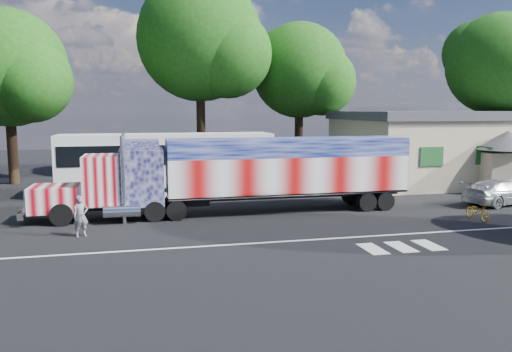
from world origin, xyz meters
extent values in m
plane|color=black|center=(0.00, 0.00, 0.00)|extent=(100.00, 100.00, 0.00)
cube|color=silver|center=(0.00, -3.00, 0.01)|extent=(30.00, 0.15, 0.01)
cube|color=silver|center=(2.80, -4.80, 0.01)|extent=(0.70, 1.60, 0.01)
cube|color=silver|center=(4.00, -4.80, 0.01)|extent=(0.70, 1.60, 0.01)
cube|color=silver|center=(5.20, -4.80, 0.01)|extent=(0.70, 1.60, 0.01)
cube|color=black|center=(-6.70, 3.00, 0.66)|extent=(8.42, 0.94, 0.28)
cube|color=#D0777E|center=(-9.70, 3.00, 1.12)|extent=(2.43, 2.06, 1.22)
cube|color=silver|center=(-10.96, 3.00, 1.12)|extent=(0.11, 1.78, 1.09)
cube|color=silver|center=(-11.15, 3.00, 0.51)|extent=(0.28, 2.34, 0.34)
cube|color=#D0777E|center=(-7.64, 3.00, 1.97)|extent=(1.68, 2.34, 2.34)
cube|color=black|center=(-8.43, 3.00, 2.39)|extent=(0.06, 1.97, 0.84)
cube|color=#4D4D7B|center=(-5.77, 3.00, 2.06)|extent=(2.06, 2.34, 2.71)
cube|color=#4D4D7B|center=(-5.77, 3.00, 3.60)|extent=(1.68, 2.25, 0.47)
cylinder|color=silver|center=(-6.61, 4.23, 2.06)|extent=(0.19, 0.19, 4.12)
cylinder|color=silver|center=(-6.61, 1.76, 2.06)|extent=(0.19, 0.19, 4.12)
cylinder|color=silver|center=(-6.70, 4.21, 0.61)|extent=(1.68, 0.62, 0.62)
cylinder|color=silver|center=(-6.70, 1.78, 0.61)|extent=(1.68, 0.62, 0.62)
cylinder|color=black|center=(-9.42, 1.97, 0.51)|extent=(1.03, 0.33, 1.03)
cylinder|color=black|center=(-9.42, 4.02, 0.51)|extent=(1.03, 0.33, 1.03)
cylinder|color=black|center=(-5.20, 2.01, 0.49)|extent=(0.97, 0.51, 0.97)
cylinder|color=black|center=(-5.20, 3.98, 0.49)|extent=(0.97, 0.51, 0.97)
cylinder|color=black|center=(-4.18, 2.01, 0.49)|extent=(0.97, 0.51, 0.97)
cylinder|color=black|center=(-4.18, 3.98, 0.49)|extent=(0.97, 0.51, 0.97)
cube|color=black|center=(1.72, 3.00, 0.89)|extent=(12.17, 1.03, 0.28)
cube|color=#E28383|center=(1.72, 3.00, 1.97)|extent=(12.54, 2.43, 1.87)
cube|color=#435098|center=(1.72, 3.00, 3.37)|extent=(12.54, 2.43, 0.94)
cube|color=silver|center=(1.72, 3.00, 1.03)|extent=(12.54, 2.43, 0.11)
cube|color=silver|center=(8.01, 3.00, 2.43)|extent=(0.04, 2.34, 2.71)
cylinder|color=black|center=(5.75, 2.01, 0.49)|extent=(0.97, 0.51, 0.97)
cylinder|color=black|center=(5.75, 3.98, 0.49)|extent=(0.97, 0.51, 0.97)
cylinder|color=black|center=(6.78, 2.01, 0.49)|extent=(0.97, 0.51, 0.97)
cylinder|color=black|center=(6.78, 3.98, 0.49)|extent=(0.97, 0.51, 0.97)
cube|color=white|center=(-4.18, 9.65, 1.91)|extent=(13.10, 2.84, 3.82)
cube|color=black|center=(-4.18, 9.65, 2.62)|extent=(12.66, 2.90, 1.20)
cube|color=black|center=(-4.18, 9.65, 0.49)|extent=(13.10, 2.84, 0.27)
cube|color=black|center=(-10.73, 9.65, 2.07)|extent=(0.07, 2.51, 1.53)
cylinder|color=black|center=(-9.09, 8.28, 0.55)|extent=(1.09, 0.33, 1.09)
cylinder|color=black|center=(-9.09, 11.01, 0.55)|extent=(1.09, 0.33, 1.09)
cylinder|color=black|center=(-0.90, 8.28, 0.55)|extent=(1.09, 0.33, 1.09)
cylinder|color=black|center=(-0.90, 11.01, 0.55)|extent=(1.09, 0.33, 1.09)
cylinder|color=black|center=(0.08, 8.28, 0.55)|extent=(1.09, 0.33, 1.09)
cylinder|color=black|center=(0.08, 11.01, 0.55)|extent=(1.09, 0.33, 1.09)
cube|color=beige|center=(20.00, 11.00, 2.30)|extent=(22.00, 10.00, 4.60)
cube|color=#46464B|center=(20.00, 11.00, 4.90)|extent=(22.40, 10.40, 0.60)
cube|color=#1E5926|center=(12.00, 5.96, 2.40)|extent=(1.60, 0.08, 1.20)
cube|color=#1E5926|center=(16.00, 5.96, 2.40)|extent=(1.60, 0.08, 1.20)
cube|color=beige|center=(17.00, 5.40, 1.30)|extent=(3.00, 1.20, 2.60)
cube|color=#1E5926|center=(17.00, 5.40, 2.90)|extent=(3.40, 1.60, 0.25)
cone|color=#46464B|center=(17.00, 5.40, 3.40)|extent=(4.00, 4.00, 1.20)
imported|color=#B1B4B6|center=(13.93, 2.00, 0.70)|extent=(5.19, 3.09, 1.41)
imported|color=slate|center=(-8.31, -0.27, 0.87)|extent=(0.74, 0.61, 1.74)
imported|color=gold|center=(10.07, -1.21, 0.42)|extent=(0.64, 1.64, 0.85)
cylinder|color=black|center=(7.26, 18.42, 3.43)|extent=(0.70, 0.70, 6.85)
sphere|color=#1E5714|center=(7.26, 18.42, 8.57)|extent=(7.89, 7.89, 7.89)
sphere|color=#1E5714|center=(8.84, 17.24, 7.59)|extent=(5.52, 5.52, 5.52)
sphere|color=#1E5714|center=(6.08, 19.61, 9.55)|extent=(5.13, 5.13, 5.13)
cylinder|color=black|center=(-1.06, 17.93, 4.32)|extent=(0.70, 0.70, 8.63)
sphere|color=#1E5714|center=(-1.06, 17.93, 10.79)|extent=(9.69, 9.69, 9.69)
sphere|color=#1E5714|center=(0.88, 16.48, 9.56)|extent=(6.78, 6.78, 6.78)
sphere|color=#1E5714|center=(-2.52, 19.39, 12.02)|extent=(6.30, 6.30, 6.30)
cylinder|color=black|center=(24.88, 16.66, 3.71)|extent=(0.70, 0.70, 7.42)
sphere|color=#1E5714|center=(24.88, 16.66, 9.28)|extent=(8.83, 8.83, 8.83)
sphere|color=#1E5714|center=(23.56, 17.98, 10.34)|extent=(5.74, 5.74, 5.74)
cylinder|color=black|center=(-14.75, 16.74, 3.29)|extent=(0.70, 0.70, 6.59)
sphere|color=#1E5714|center=(-14.75, 16.74, 8.23)|extent=(8.27, 8.27, 8.27)
sphere|color=#1E5714|center=(-13.10, 15.50, 7.29)|extent=(5.79, 5.79, 5.79)
camera|label=1|loc=(-5.74, -21.91, 5.28)|focal=35.00mm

